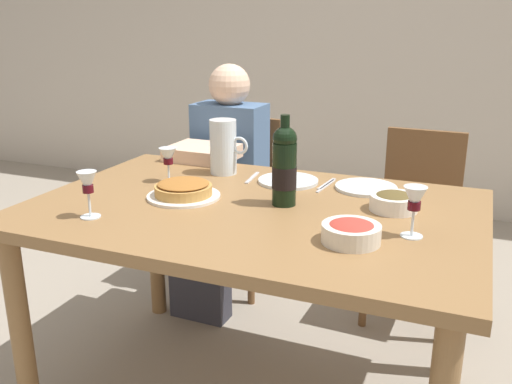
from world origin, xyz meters
The scene contains 19 objects.
back_wall centered at (0.00, 2.47, 1.40)m, with size 8.00×0.10×2.80m, color beige.
dining_table centered at (0.00, 0.00, 0.67)m, with size 1.50×1.00×0.76m.
wine_bottle centered at (0.09, 0.05, 0.89)m, with size 0.08×0.08×0.31m.
water_pitcher centered at (-0.27, 0.33, 0.86)m, with size 0.16×0.11×0.22m.
baked_tart centered at (-0.26, -0.01, 0.79)m, with size 0.26×0.26×0.06m.
salad_bowl centered at (0.38, -0.19, 0.79)m, with size 0.17×0.17×0.06m.
olive_bowl centered at (0.45, 0.13, 0.79)m, with size 0.16×0.16×0.06m.
wine_glass_left_diner centered at (0.53, -0.08, 0.87)m, with size 0.07×0.07×0.15m.
wine_glass_right_diner centered at (-0.41, 0.14, 0.85)m, with size 0.07×0.07×0.13m.
wine_glass_centre centered at (-0.43, -0.30, 0.87)m, with size 0.06×0.06×0.15m.
dinner_plate_left_setting centered at (0.31, 0.34, 0.77)m, with size 0.23×0.23×0.01m, color silver.
dinner_plate_right_setting centered at (0.02, 0.31, 0.77)m, with size 0.23×0.23×0.01m, color silver.
fork_left_setting centered at (0.16, 0.34, 0.76)m, with size 0.16×0.01×0.01m, color silver.
knife_left_setting centered at (0.46, 0.34, 0.76)m, with size 0.18×0.01×0.01m, color silver.
knife_right_setting centered at (0.17, 0.31, 0.76)m, with size 0.18×0.01×0.01m, color silver.
spoon_right_setting centered at (-0.13, 0.31, 0.76)m, with size 0.16×0.01×0.01m, color silver.
chair_left centered at (-0.45, 0.91, 0.50)m, with size 0.41×0.41×0.87m.
diner_left centered at (-0.45, 0.68, 0.62)m, with size 0.34×0.51×1.16m.
chair_right centered at (0.45, 0.91, 0.50)m, with size 0.41×0.41×0.87m.
Camera 1 is at (0.68, -1.63, 1.36)m, focal length 38.93 mm.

